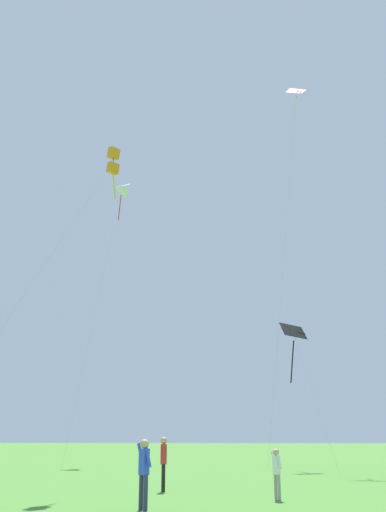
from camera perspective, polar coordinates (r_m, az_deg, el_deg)
kite_red_high at (r=47.87m, az=10.26°, el=14.20°), size 4.54×7.25×29.51m
kite_black_large at (r=35.41m, az=10.05°, el=-8.48°), size 2.39×4.98×8.53m
kite_white_distant at (r=50.15m, az=-7.21°, el=6.64°), size 1.78×12.21×23.19m
kite_orange_box at (r=25.66m, az=-8.12°, el=9.20°), size 4.29×7.24×14.07m
person_in_red_shirt at (r=20.54m, az=-2.97°, el=-19.63°), size 0.24×0.57×1.76m
person_far_back at (r=15.40m, az=-4.95°, el=-20.37°), size 0.47×0.41×1.69m
person_child_small at (r=17.93m, az=8.40°, el=-20.41°), size 0.34×0.40×1.42m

